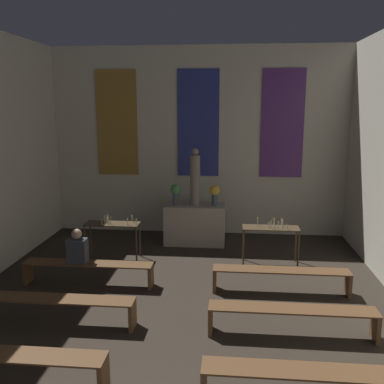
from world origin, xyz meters
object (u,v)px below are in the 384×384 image
Objects in this scene: flower_vase_left at (176,192)px; pew_back_left at (88,268)px; pew_third_left at (56,304)px; pew_third_right at (292,315)px; flower_vase_right at (215,193)px; person_seated at (77,248)px; pew_back_right at (281,275)px; pew_second_left at (6,361)px; candle_rack_right at (271,233)px; candle_rack_left at (112,228)px; altar at (195,224)px; statue at (195,179)px; pew_second_right at (310,379)px.

pew_back_left is (-1.33, -2.71, -0.95)m from flower_vase_left.
pew_third_left and pew_third_right have the same top height.
person_seated is (-2.49, -2.71, -0.56)m from flower_vase_right.
person_seated is (-0.19, 0.00, 0.39)m from pew_back_left.
pew_second_left is at bearing -140.12° from pew_back_right.
flower_vase_left is 3.68m from pew_back_right.
pew_third_left is at bearing -140.01° from candle_rack_right.
person_seated is at bearing -132.55° from flower_vase_right.
pew_third_right is (3.63, 0.00, 0.00)m from pew_third_left.
flower_vase_left is at bearing 72.48° from pew_third_left.
candle_rack_left is 1.82× the size of person_seated.
pew_second_left is (-3.56, -4.50, -0.36)m from candle_rack_right.
altar is at bearing 66.76° from pew_third_left.
candle_rack_right reaches higher than pew_back_right.
pew_back_right is at bearing -22.47° from candle_rack_left.
candle_rack_right reaches higher than pew_third_right.
pew_second_left and pew_back_right have the same top height.
pew_third_right is (2.30, -4.23, -0.95)m from flower_vase_left.
flower_vase_left is at bearing 180.00° from statue.
flower_vase_left is 4.91m from pew_third_right.
altar is at bearing 107.54° from pew_second_right.
altar is 4.60m from pew_third_right.
flower_vase_left reaches higher than pew_second_left.
person_seated is (-3.82, 1.52, 0.39)m from pew_third_right.
pew_third_right is 1.00× the size of pew_back_left.
altar is at bearing 180.00° from flower_vase_right.
pew_second_right is at bearing -68.21° from flower_vase_left.
flower_vase_left reaches higher than pew_back_left.
candle_rack_right is at bearing 90.88° from pew_second_right.
pew_second_right is at bearing -76.92° from flower_vase_right.
flower_vase_right is 0.20× the size of pew_back_right.
candle_rack_right is 3.87m from pew_back_left.
person_seated is (-3.82, 0.00, 0.39)m from pew_back_right.
altar is 0.60× the size of pew_third_right.
flower_vase_right is 3.68m from pew_back_left.
pew_second_right is (3.56, -4.51, -0.36)m from candle_rack_left.
pew_third_left is (0.00, 1.52, 0.00)m from pew_second_left.
candle_rack_left is (-1.74, -1.24, 0.21)m from altar.
flower_vase_left is at bearing 63.79° from pew_back_left.
pew_third_left is 1.58m from person_seated.
pew_second_right is at bearing -38.43° from person_seated.
flower_vase_right is at bearing 47.45° from person_seated.
flower_vase_left is 0.20× the size of pew_back_right.
person_seated reaches higher than pew_third_right.
flower_vase_right is at bearing 107.52° from pew_third_right.
candle_rack_left is 0.49× the size of pew_third_right.
altar is 2.94× the size of flower_vase_right.
candle_rack_right is at bearing -0.00° from candle_rack_left.
pew_back_left is at bearing -92.93° from candle_rack_left.
person_seated reaches higher than pew_back_left.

